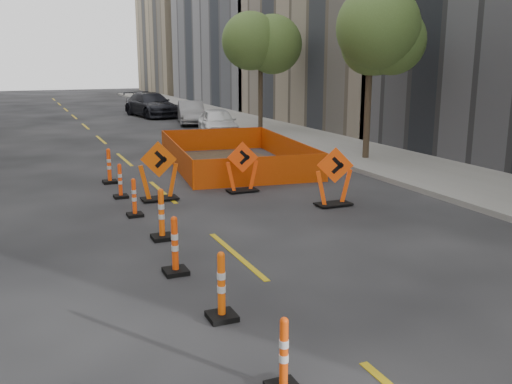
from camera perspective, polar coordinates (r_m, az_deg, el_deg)
name	(u,v)px	position (r m, az deg, el deg)	size (l,w,h in m)	color
ground_plane	(342,346)	(8.16, 8.64, -14.95)	(140.00, 140.00, 0.00)	black
sidewalk_right	(378,158)	(22.51, 12.15, 3.32)	(4.00, 90.00, 0.15)	gray
bld_right_c	(380,4)	(36.58, 12.33, 17.91)	(12.00, 16.00, 14.00)	gray
bld_right_e	(201,21)	(68.08, -5.52, 16.68)	(12.00, 14.00, 16.00)	tan
tree_r_b	(371,39)	(21.86, 11.40, 14.79)	(2.80, 2.80, 5.95)	#382B1E
tree_r_c	(261,45)	(30.64, 0.46, 14.52)	(2.80, 2.80, 5.95)	#382B1E
channelizer_2	(284,355)	(6.90, 2.80, -15.93)	(0.37, 0.37, 0.94)	#E84409
channelizer_3	(221,286)	(8.60, -3.48, -9.34)	(0.42, 0.42, 1.07)	#EA5309
channelizer_4	(175,245)	(10.43, -8.12, -5.29)	(0.43, 0.43, 1.08)	#EB4209
channelizer_5	(161,214)	(12.43, -9.43, -2.20)	(0.45, 0.45, 1.13)	#F7550A
channelizer_6	(134,197)	(14.39, -12.09, -0.53)	(0.38, 0.38, 0.96)	#FF460A
channelizer_7	(120,181)	(16.40, -13.43, 1.10)	(0.39, 0.39, 0.98)	#FC3F0A
channelizer_8	(109,166)	(18.42, -14.48, 2.55)	(0.44, 0.44, 1.10)	#FA440A
chevron_sign_left	(159,171)	(15.84, -9.71, 2.08)	(1.10, 0.66, 1.65)	#D84E09
chevron_sign_center	(242,167)	(16.62, -1.39, 2.50)	(0.99, 0.59, 1.48)	#FF430A
chevron_sign_right	(334,177)	(15.16, 7.82, 1.52)	(1.05, 0.63, 1.58)	#FA490A
safety_fence	(234,153)	(20.96, -2.23, 3.95)	(4.30, 7.32, 0.91)	orange
parked_car_near	(218,122)	(28.83, -3.83, 6.96)	(1.66, 4.12, 1.40)	white
parked_car_mid	(191,113)	(34.50, -6.51, 7.90)	(1.43, 4.11, 1.35)	gray
parked_car_far	(151,105)	(39.40, -10.45, 8.59)	(2.23, 5.48, 1.59)	black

